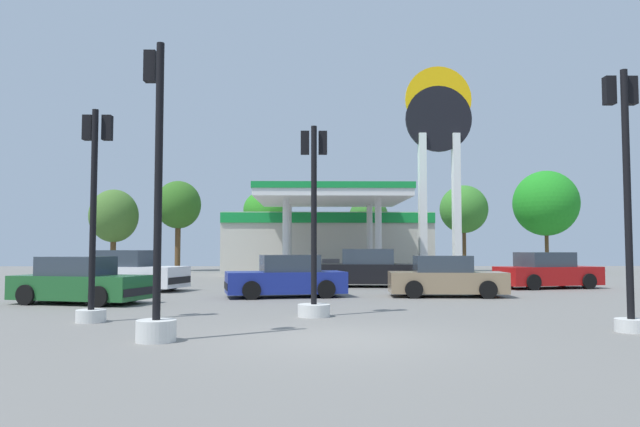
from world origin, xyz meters
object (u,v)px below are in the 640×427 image
Objects in this scene: car_3 at (547,272)px; car_4 at (80,282)px; car_2 at (372,270)px; traffic_signal_3 at (156,255)px; tree_3 at (369,218)px; car_1 at (446,278)px; traffic_signal_0 at (627,214)px; traffic_signal_2 at (314,251)px; tree_1 at (178,205)px; tree_2 at (266,210)px; tree_5 at (546,203)px; station_pole_sign at (439,144)px; traffic_signal_1 at (94,233)px; car_0 at (128,272)px; car_5 at (286,278)px; tree_4 at (464,209)px; tree_0 at (114,216)px.

car_4 is (-16.65, -6.56, -0.04)m from car_3.
car_3 is (7.14, -1.15, -0.06)m from car_2.
tree_3 reaches higher than traffic_signal_3.
traffic_signal_0 is (1.65, -8.61, 1.68)m from car_1.
tree_1 is (-9.72, 29.59, 3.23)m from traffic_signal_2.
tree_2 is at bearing 126.00° from car_3.
traffic_signal_2 is 0.87× the size of traffic_signal_3.
car_4 is at bearing -133.91° from tree_5.
tree_2 reaches higher than tree_3.
station_pole_sign is 14.25m from tree_2.
station_pole_sign is 2.05× the size of tree_2.
car_1 is 0.83× the size of traffic_signal_1.
car_3 is at bearing -45.15° from tree_1.
station_pole_sign is 2.21× the size of tree_3.
car_1 is at bearing -14.72° from car_0.
traffic_signal_1 is (2.18, -9.91, 1.27)m from car_0.
car_5 is 0.81× the size of traffic_signal_0.
tree_1 is (-14.27, 23.73, 4.18)m from car_1.
tree_4 is (6.67, -1.08, 0.56)m from tree_3.
tree_3 is 0.74× the size of tree_5.
tree_0 is at bearing 116.11° from traffic_signal_2.
car_0 is 1.06× the size of car_3.
traffic_signal_2 reaches higher than car_5.
car_2 reaches higher than car_0.
tree_2 is (-2.25, 21.95, 3.69)m from car_5.
tree_0 is 25.20m from tree_4.
traffic_signal_1 is 1.03× the size of traffic_signal_2.
car_0 is 12.08m from car_1.
car_0 is at bearing 165.28° from car_1.
traffic_signal_0 is (-3.52, -12.81, 1.64)m from car_3.
tree_5 is (22.05, 29.43, 2.93)m from traffic_signal_1.
tree_5 is at bearing 45.35° from station_pole_sign.
tree_3 reaches higher than car_3.
car_2 is 11.53m from traffic_signal_2.
car_2 reaches higher than car_3.
tree_1 is at bearing 108.19° from traffic_signal_2.
traffic_signal_2 is 0.86× the size of tree_3.
car_3 is (2.60, -8.30, -6.75)m from station_pole_sign.
car_4 is at bearing -133.40° from station_pole_sign.
car_0 is 0.80× the size of tree_0.
traffic_signal_1 is at bearing -66.16° from car_4.
car_3 is 22.18m from tree_2.
traffic_signal_1 reaches higher than traffic_signal_2.
tree_3 is at bearing 84.62° from car_2.
car_0 is at bearing 128.65° from traffic_signal_2.
car_1 is 0.95× the size of car_4.
traffic_signal_2 is at bearing -83.54° from tree_2.
station_pole_sign is 21.74m from traffic_signal_0.
tree_0 reaches higher than tree_2.
tree_5 reaches higher than traffic_signal_3.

